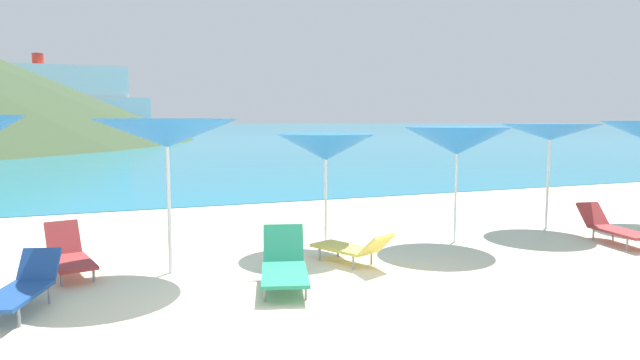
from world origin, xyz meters
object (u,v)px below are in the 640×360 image
Objects in this scene: lounge_chair_9 at (69,255)px; lounge_chair_1 at (21,287)px; umbrella_7 at (550,132)px; lounge_chair_5 at (353,247)px; umbrella_5 at (326,147)px; lounge_chair_7 at (284,264)px; cruise_ship at (63,101)px; umbrella_4 at (167,133)px; lounge_chair_8 at (613,227)px; umbrella_6 at (457,141)px.

lounge_chair_1 is at bearing -119.86° from lounge_chair_9.
umbrella_7 is 5.70m from lounge_chair_5.
umbrella_5 reaches higher than lounge_chair_7.
lounge_chair_5 is at bearing -166.69° from umbrella_7.
umbrella_7 is 10.33m from lounge_chair_1.
cruise_ship is (-8.66, 160.95, 7.43)m from lounge_chair_1.
umbrella_4 is 2.89m from lounge_chair_1.
umbrella_5 is 0.92× the size of umbrella_7.
lounge_chair_1 is (-1.92, -1.10, -1.86)m from umbrella_4.
cruise_ship is (-13.41, 160.44, 7.44)m from lounge_chair_5.
lounge_chair_8 is at bearing -84.91° from cruise_ship.
umbrella_4 reaches higher than umbrella_5.
lounge_chair_5 is (2.84, -0.58, -1.87)m from umbrella_4.
cruise_ship is at bearing 94.85° from umbrella_5.
umbrella_4 is 1.07× the size of umbrella_6.
cruise_ship is at bearing 110.78° from lounge_chair_7.
lounge_chair_1 is 10.12m from lounge_chair_8.
umbrella_6 is 7.63m from lounge_chair_1.
lounge_chair_1 is at bearing -169.76° from lounge_chair_8.
lounge_chair_1 reaches higher than lounge_chair_5.
lounge_chair_8 is at bearing -23.20° from umbrella_6.
umbrella_5 is 5.41m from lounge_chair_1.
lounge_chair_5 is 0.03× the size of cruise_ship.
lounge_chair_9 is (-1.45, 0.43, -1.84)m from umbrella_4.
lounge_chair_8 is (8.19, -0.96, -1.85)m from umbrella_4.
umbrella_6 is 1.48× the size of lounge_chair_9.
umbrella_4 is at bearing 47.43° from lounge_chair_1.
umbrella_4 is 3.45m from lounge_chair_5.
lounge_chair_7 is 0.04× the size of cruise_ship.
umbrella_4 is at bearing -177.22° from lounge_chair_8.
lounge_chair_5 is 0.91× the size of lounge_chair_7.
umbrella_4 is 3.03m from umbrella_5.
cruise_ship is (-12.01, 161.17, 7.41)m from lounge_chair_7.
umbrella_5 is at bearing 178.75° from umbrella_7.
umbrella_5 is 159.76m from cruise_ship.
umbrella_4 is 8.45m from lounge_chair_8.
lounge_chair_9 is 159.86m from cruise_ship.
cruise_ship reaches higher than umbrella_5.
lounge_chair_7 is at bearing -42.68° from umbrella_4.
umbrella_5 is at bearing 71.15° from lounge_chair_7.
umbrella_7 is (5.19, -0.11, 0.24)m from umbrella_5.
lounge_chair_8 is (5.36, -0.37, 0.03)m from lounge_chair_5.
lounge_chair_8 is at bearing 18.47° from lounge_chair_1.
umbrella_4 reaches higher than lounge_chair_8.
umbrella_6 is 7.06m from lounge_chair_9.
umbrella_6 is 1.34× the size of lounge_chair_7.
lounge_chair_7 reaches higher than lounge_chair_5.
umbrella_6 is 2.73m from umbrella_7.
umbrella_6 is 3.18m from lounge_chair_5.
umbrella_5 is at bearing -8.23° from lounge_chair_9.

